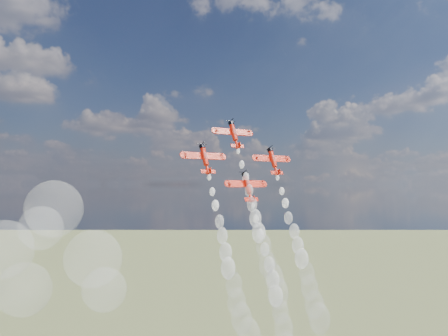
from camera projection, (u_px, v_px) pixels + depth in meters
name	position (u px, v px, depth m)	size (l,w,h in m)	color
plane_lead	(234.00, 134.00, 148.02)	(13.43, 6.41, 9.04)	red
plane_left	(205.00, 158.00, 137.75)	(13.43, 6.41, 9.04)	red
plane_right	(273.00, 160.00, 151.71)	(13.43, 6.41, 9.04)	red
plane_slot	(248.00, 186.00, 141.43)	(13.43, 6.41, 9.04)	red
smoke_trail_lead	(268.00, 261.00, 132.88)	(5.47, 21.20, 43.05)	white
smoke_trail_left	(238.00, 299.00, 122.32)	(6.05, 21.61, 43.23)	white
smoke_trail_right	(310.00, 287.00, 136.90)	(5.45, 21.00, 42.95)	white
smoke_trail_slot	(283.00, 327.00, 126.39)	(5.52, 20.23, 43.71)	white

